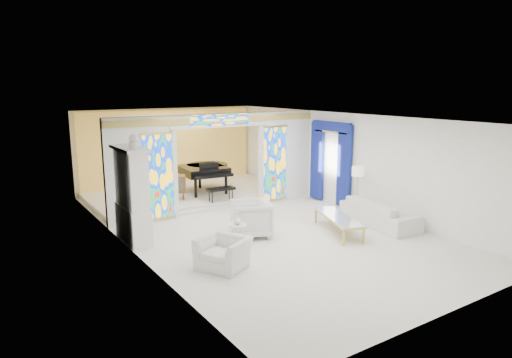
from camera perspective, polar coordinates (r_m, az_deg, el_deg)
floor at (r=12.77m, az=-0.19°, el=-5.85°), size 12.00×12.00×0.00m
ceiling at (r=12.21m, az=-0.20°, el=7.70°), size 7.00×12.00×0.02m
wall_back at (r=17.68m, az=-10.86°, el=3.82°), size 7.00×0.02×3.00m
wall_front at (r=8.20m, az=23.41°, el=-5.90°), size 7.00×0.02×3.00m
wall_left at (r=10.94m, az=-15.76°, el=-1.14°), size 0.02×12.00×3.00m
wall_right at (r=14.58m, az=11.44°, el=2.17°), size 0.02×12.00×3.00m
partition_wall at (r=14.07m, az=-4.62°, el=2.67°), size 7.00×0.22×3.00m
stained_glass_left at (r=13.20m, az=-12.13°, el=0.29°), size 0.90×0.04×2.40m
stained_glass_right at (r=15.10m, az=2.37°, el=1.95°), size 0.90×0.04×2.40m
stained_glass_transom at (r=13.85m, az=-4.49°, el=7.38°), size 2.00×0.04×0.34m
alcove_platform at (r=16.22m, az=-8.10°, el=-1.85°), size 6.80×3.80×0.18m
gold_curtain_back at (r=17.57m, az=-10.71°, el=3.78°), size 6.70×0.10×2.90m
chandelier at (r=15.83m, az=-7.54°, el=6.87°), size 0.48×0.48×0.30m
blue_drapes at (r=15.00m, az=9.30°, el=2.81°), size 0.14×1.85×2.65m
china_cabinet at (r=11.65m, az=-15.23°, el=-2.01°), size 0.56×1.46×2.72m
armchair_left at (r=9.88m, az=-4.14°, el=-9.17°), size 1.27×1.32×0.66m
armchair_right at (r=11.82m, az=-0.64°, el=-4.97°), size 1.32×1.30×0.92m
sofa at (r=13.19m, az=15.17°, el=-4.11°), size 1.20×2.49×0.70m
side_table at (r=11.10m, az=-2.30°, el=-6.62°), size 0.58×0.58×0.55m
vase at (r=11.01m, az=-2.31°, el=-5.17°), size 0.21×0.21×0.20m
coffee_table at (r=12.25m, az=10.24°, el=-4.76°), size 1.30×2.15×0.46m
floor_lamp at (r=13.91m, az=12.61°, el=0.67°), size 0.46×0.46×1.48m
grand_piano at (r=16.08m, az=-6.31°, el=1.14°), size 1.90×2.82×1.11m
tv_console at (r=15.03m, az=-10.12°, el=-0.63°), size 0.80×0.67×0.79m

